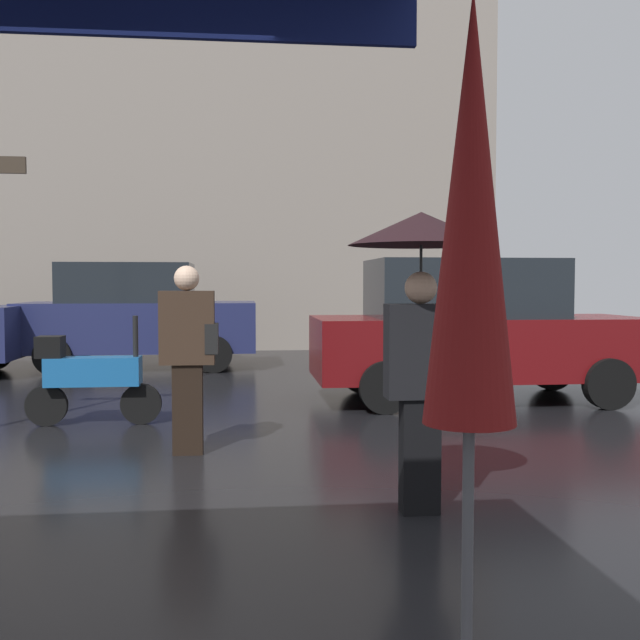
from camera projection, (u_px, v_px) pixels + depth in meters
name	position (u px, v px, depth m)	size (l,w,h in m)	color
folded_patio_umbrella_near	(471.00, 249.00, 2.18)	(0.38, 0.38, 2.48)	black
pedestrian_with_umbrella	(421.00, 278.00, 4.95)	(1.01, 1.01, 2.09)	black
pedestrian_with_bag	(189.00, 348.00, 6.72)	(0.54, 0.24, 1.76)	black
parked_scooter	(89.00, 376.00, 8.11)	(1.50, 0.32, 1.23)	black
parked_car_right	(472.00, 330.00, 9.79)	(4.44, 1.88, 1.92)	#590C0F
parked_car_distant	(137.00, 315.00, 13.56)	(4.30, 1.88, 1.98)	#1E234C
building_block	(194.00, 39.00, 17.79)	(14.65, 2.33, 15.27)	gray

